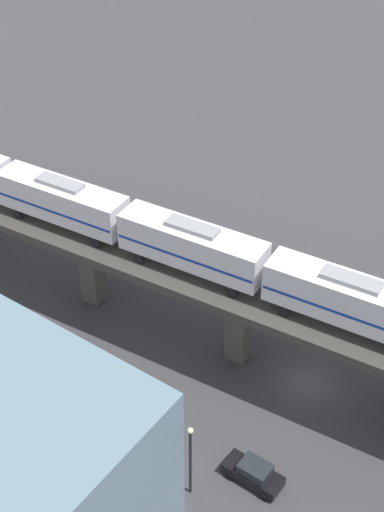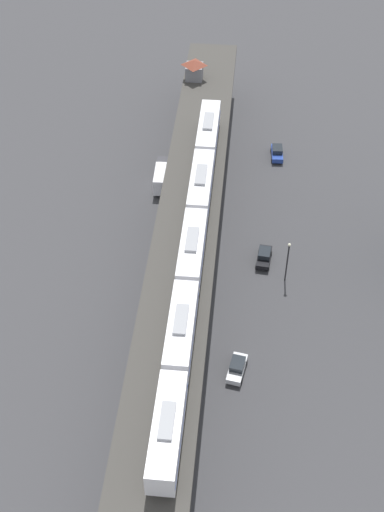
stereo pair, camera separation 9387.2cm
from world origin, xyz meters
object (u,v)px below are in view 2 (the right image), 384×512
object	(u,v)px
street_car_black	(264,256)
street_car_blue	(277,152)
subway_train	(192,250)
street_car_silver	(237,368)
signal_hut	(194,69)
delivery_truck	(163,176)
street_lamp	(288,259)

from	to	relation	value
street_car_black	street_car_blue	size ratio (longest dim) A/B	0.96
subway_train	street_car_silver	world-z (taller)	subway_train
signal_hut	delivery_truck	distance (m)	20.22
street_lamp	signal_hut	bearing A→B (deg)	-61.18
subway_train	street_car_blue	xyz separation A→B (m)	(-7.44, -36.16, -10.39)
delivery_truck	street_lamp	world-z (taller)	street_lamp
street_lamp	subway_train	bearing A→B (deg)	34.92
signal_hut	delivery_truck	size ratio (longest dim) A/B	0.47
subway_train	street_car_black	xyz separation A→B (m)	(-8.22, -11.20, -10.39)
signal_hut	street_car_blue	bearing A→B (deg)	154.53
street_car_silver	street_car_black	xyz separation A→B (m)	(-0.96, -19.87, 0.00)
street_car_silver	street_car_blue	distance (m)	44.82
subway_train	street_lamp	world-z (taller)	subway_train
delivery_truck	street_lamp	size ratio (longest dim) A/B	1.07
subway_train	street_car_blue	distance (m)	38.35
signal_hut	street_car_black	world-z (taller)	signal_hut
subway_train	signal_hut	bearing A→B (deg)	-79.62
street_car_black	street_car_blue	world-z (taller)	same
subway_train	street_car_blue	world-z (taller)	subway_train
delivery_truck	street_car_black	bearing A→B (deg)	141.51
street_car_black	delivery_truck	xyz separation A→B (m)	(17.83, -14.17, 0.82)
subway_train	street_car_blue	bearing A→B (deg)	-101.63
street_car_silver	street_lamp	bearing A→B (deg)	-104.36
street_car_silver	street_car_black	world-z (taller)	same
street_car_silver	street_car_blue	world-z (taller)	same
subway_train	delivery_truck	size ratio (longest dim) A/B	8.40
subway_train	street_car_silver	distance (m)	15.35
street_car_silver	street_car_blue	xyz separation A→B (m)	(-0.18, -44.82, 0.00)
street_car_silver	street_lamp	xyz separation A→B (m)	(-4.28, -16.72, 3.17)
subway_train	delivery_truck	bearing A→B (deg)	-69.26
street_car_black	delivery_truck	size ratio (longest dim) A/B	0.60
street_car_silver	street_car_blue	bearing A→B (deg)	-90.23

